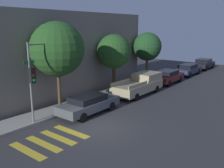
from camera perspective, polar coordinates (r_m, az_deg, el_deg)
name	(u,v)px	position (r m, az deg, el deg)	size (l,w,h in m)	color
ground_plane	(98,128)	(14.90, -3.28, -9.94)	(60.00, 60.00, 0.00)	#333335
sidewalk	(52,112)	(17.77, -13.56, -6.17)	(26.00, 2.01, 0.14)	gray
building_row	(13,57)	(20.62, -21.74, 5.67)	(26.00, 6.00, 6.97)	slate
crosswalk	(51,140)	(13.72, -13.77, -12.43)	(3.28, 2.60, 0.00)	gold
traffic_light_pole	(36,70)	(15.39, -16.95, 3.13)	(2.12, 0.56, 4.93)	slate
sedan_near_corner	(89,104)	(17.01, -5.33, -4.48)	(4.59, 1.81, 1.30)	#4C5156
pickup_truck	(140,84)	(21.97, 6.43, -0.03)	(5.40, 2.04, 1.71)	tan
sedan_middle	(167,76)	(26.60, 12.54, 1.74)	(4.38, 1.88, 1.35)	maroon
sedan_far_end	(188,69)	(31.62, 16.96, 3.25)	(4.60, 1.82, 1.34)	#2D3351
sedan_tail_of_row	(204,64)	(36.90, 20.23, 4.39)	(4.22, 1.85, 1.40)	black
tree_near_corner	(57,49)	(17.36, -12.41, 7.79)	(3.70, 3.70, 6.17)	#4C3823
tree_midblock	(114,52)	(21.90, 0.46, 7.43)	(2.98, 2.98, 5.16)	#42301E
tree_far_end	(147,47)	(26.60, 8.08, 8.44)	(2.94, 2.94, 5.20)	brown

